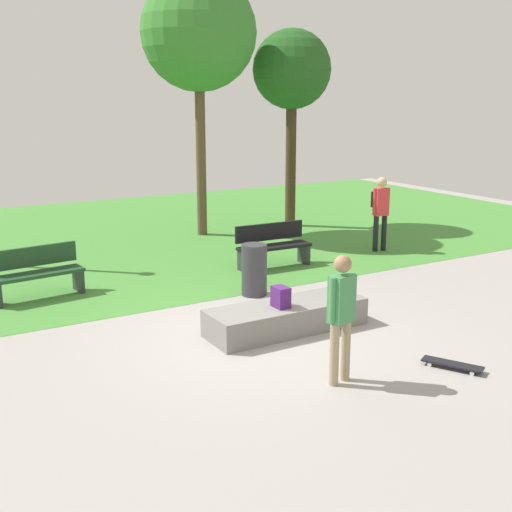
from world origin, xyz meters
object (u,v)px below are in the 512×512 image
Objects in this scene: skater_performing_trick at (341,310)px; tree_tall_oak at (292,72)px; concrete_ledge at (286,317)px; park_bench_near_lamppost at (273,244)px; pedestrian_with_backpack at (380,207)px; skateboard_by_ledge at (452,364)px; trash_bin at (254,270)px; park_bench_center_lawn at (36,272)px; tree_leaning_ash at (198,34)px; backpack_on_ledge at (281,297)px.

skater_performing_trick is 10.75m from tree_tall_oak.
concrete_ledge is 3.87m from park_bench_near_lamppost.
park_bench_near_lamppost is 0.93× the size of pedestrian_with_backpack.
trash_bin is (-0.59, 4.22, 0.41)m from skateboard_by_ledge.
skateboard_by_ledge is at bearing -97.48° from park_bench_near_lamppost.
park_bench_center_lawn is 0.95× the size of pedestrian_with_backpack.
tree_tall_oak is 7.54m from trash_bin.
pedestrian_with_backpack is at bearing 19.78° from trash_bin.
skater_performing_trick is 0.26× the size of tree_leaning_ash.
skateboard_by_ledge is 6.89m from pedestrian_with_backpack.
tree_tall_oak is 0.81× the size of tree_leaning_ash.
tree_leaning_ash is at bearing 74.70° from skater_performing_trick.
backpack_on_ledge is 0.05× the size of tree_leaning_ash.
park_bench_near_lamppost is at bearing -92.55° from tree_leaning_ash.
trash_bin is (-4.15, -5.13, -3.65)m from tree_tall_oak.
skater_performing_trick is 1.77× the size of trash_bin.
skateboard_by_ledge is 10.73m from tree_leaning_ash.
park_bench_center_lawn is at bearing 176.54° from park_bench_near_lamppost.
park_bench_near_lamppost is at bearing 61.32° from concrete_ledge.
skateboard_by_ledge is (1.26, -2.28, -0.52)m from backpack_on_ledge.
pedestrian_with_backpack reaches higher than skater_performing_trick.
trash_bin is (-1.35, -1.54, -0.01)m from park_bench_near_lamppost.
trash_bin is 0.54× the size of pedestrian_with_backpack.
skater_performing_trick is 1.03× the size of park_bench_near_lamppost.
park_bench_near_lamppost is 4.79m from park_bench_center_lawn.
concrete_ledge is 8.80m from tree_leaning_ash.
skateboard_by_ledge is at bearing -122.52° from pedestrian_with_backpack.
tree_leaning_ash is (4.95, 3.44, 4.50)m from park_bench_center_lawn.
skateboard_by_ledge is 0.46× the size of pedestrian_with_backpack.
tree_tall_oak is (4.81, 7.07, 3.54)m from backpack_on_ledge.
skater_performing_trick reaches higher than concrete_ledge.
park_bench_center_lawn is 7.52m from tree_leaning_ash.
pedestrian_with_backpack reaches higher than backpack_on_ledge.
skater_performing_trick is at bearing -119.82° from tree_tall_oak.
park_bench_center_lawn is at bearing 177.78° from pedestrian_with_backpack.
skater_performing_trick is 0.32× the size of tree_tall_oak.
skater_performing_trick is at bearing -66.27° from park_bench_center_lawn.
park_bench_near_lamppost is (2.31, 5.33, -0.49)m from skater_performing_trick.
trash_bin is at bearing -28.06° from park_bench_center_lawn.
pedestrian_with_backpack reaches higher than park_bench_center_lawn.
park_bench_near_lamppost is 0.98× the size of park_bench_center_lawn.
tree_leaning_ash reaches higher than concrete_ledge.
park_bench_center_lawn is 9.04m from tree_tall_oak.
pedestrian_with_backpack is (2.91, -0.01, 0.56)m from park_bench_near_lamppost.
backpack_on_ledge is 0.19× the size of skater_performing_trick.
concrete_ledge is 1.52× the size of skater_performing_trick.
skateboard_by_ledge is at bearing -81.99° from trash_bin.
park_bench_center_lawn is at bearing 123.66° from skateboard_by_ledge.
trash_bin is at bearing -160.22° from pedestrian_with_backpack.
trash_bin is at bearing -106.03° from tree_leaning_ash.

